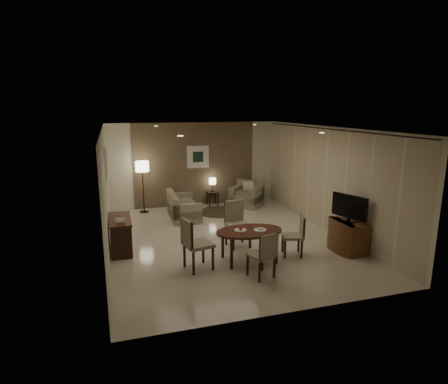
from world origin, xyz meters
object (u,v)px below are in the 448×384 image
object	(u,v)px
floor_lamp	(143,187)
chair_right	(292,236)
sofa	(184,205)
chair_near	(261,254)
tv_cabinet	(348,236)
console_desk	(121,234)
chair_left	(198,244)
side_table	(213,198)
armchair	(247,194)
chair_far	(238,225)
dining_table	(249,246)

from	to	relation	value
floor_lamp	chair_right	bearing A→B (deg)	-57.63
sofa	chair_near	bearing A→B (deg)	-169.69
tv_cabinet	sofa	size ratio (longest dim) A/B	0.57
console_desk	floor_lamp	world-z (taller)	floor_lamp
chair_left	side_table	xyz separation A→B (m)	(1.56, 4.72, -0.30)
console_desk	armchair	world-z (taller)	armchair
chair_left	sofa	size ratio (longest dim) A/B	0.67
chair_far	dining_table	bearing A→B (deg)	-98.76
chair_near	sofa	world-z (taller)	chair_near
tv_cabinet	armchair	bearing A→B (deg)	101.06
dining_table	chair_far	bearing A→B (deg)	86.97
side_table	floor_lamp	xyz separation A→B (m)	(-2.24, -0.21, 0.56)
tv_cabinet	chair_far	xyz separation A→B (m)	(-2.28, 0.98, 0.17)
chair_far	sofa	world-z (taller)	chair_far
armchair	console_desk	bearing A→B (deg)	-102.07
sofa	dining_table	bearing A→B (deg)	-166.88
chair_far	floor_lamp	xyz separation A→B (m)	(-1.84, 3.56, 0.27)
chair_right	floor_lamp	size ratio (longest dim) A/B	0.56
chair_near	sofa	xyz separation A→B (m)	(-0.68, 4.31, -0.08)
chair_near	side_table	xyz separation A→B (m)	(0.50, 5.42, -0.22)
dining_table	chair_right	distance (m)	1.01
console_desk	side_table	xyz separation A→B (m)	(3.02, 3.25, -0.14)
tv_cabinet	sofa	xyz separation A→B (m)	(-3.05, 3.64, 0.02)
side_table	armchair	bearing A→B (deg)	-22.74
sofa	floor_lamp	xyz separation A→B (m)	(-1.06, 0.91, 0.42)
chair_far	side_table	size ratio (longest dim) A/B	2.25
console_desk	armchair	distance (m)	4.93
chair_near	armchair	size ratio (longest dim) A/B	0.98
console_desk	chair_left	bearing A→B (deg)	-45.30
chair_near	chair_right	distance (m)	1.33
chair_left	side_table	bearing A→B (deg)	-31.61
dining_table	side_table	size ratio (longest dim) A/B	3.05
dining_table	side_table	bearing A→B (deg)	84.45
console_desk	side_table	size ratio (longest dim) A/B	2.58
chair_right	side_table	xyz separation A→B (m)	(-0.55, 4.62, -0.21)
tv_cabinet	chair_near	bearing A→B (deg)	-164.32
dining_table	armchair	distance (m)	4.45
console_desk	side_table	distance (m)	4.44
dining_table	floor_lamp	size ratio (longest dim) A/B	0.90
chair_far	side_table	world-z (taller)	chair_far
dining_table	armchair	world-z (taller)	armchair
chair_near	console_desk	bearing A→B (deg)	-57.63
chair_near	armchair	xyz separation A→B (m)	(1.53, 4.99, -0.04)
chair_far	sofa	bearing A→B (deg)	100.51
chair_far	chair_right	bearing A→B (deg)	-47.29
dining_table	chair_near	size ratio (longest dim) A/B	1.57
chair_left	floor_lamp	distance (m)	4.57
dining_table	chair_left	size ratio (longest dim) A/B	1.34
chair_right	armchair	bearing A→B (deg)	-169.06
chair_right	side_table	bearing A→B (deg)	-155.74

